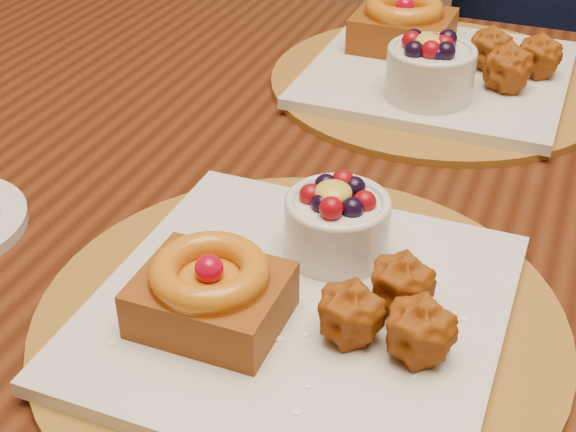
% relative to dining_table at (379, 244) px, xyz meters
% --- Properties ---
extents(dining_table, '(1.60, 0.90, 0.76)m').
position_rel_dining_table_xyz_m(dining_table, '(0.00, 0.00, 0.00)').
color(dining_table, '#331509').
rests_on(dining_table, ground).
extents(place_setting_near, '(0.38, 0.38, 0.08)m').
position_rel_dining_table_xyz_m(place_setting_near, '(-0.00, -0.22, 0.10)').
color(place_setting_near, '#5F3912').
rests_on(place_setting_near, dining_table).
extents(place_setting_far, '(0.38, 0.38, 0.09)m').
position_rel_dining_table_xyz_m(place_setting_far, '(-0.00, 0.21, 0.10)').
color(place_setting_far, '#5F3912').
rests_on(place_setting_far, dining_table).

